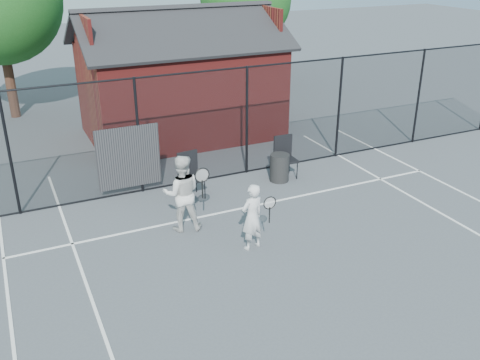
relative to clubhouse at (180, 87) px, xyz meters
name	(u,v)px	position (x,y,z in m)	size (l,w,h in m)	color
ground	(311,269)	(-0.50, -9.00, -1.61)	(80.00, 80.00, 0.00)	#484E52
court_lines	(350,307)	(-0.50, -10.32, -1.60)	(11.02, 18.00, 0.01)	white
fence	(202,130)	(-0.80, -4.00, -0.16)	(22.04, 3.00, 3.00)	black
clubhouse	(180,87)	(0.00, 0.00, 0.00)	(6.50, 4.36, 4.19)	maroon
tree_right	(246,0)	(5.00, 5.50, 2.10)	(3.97, 3.97, 5.70)	#361D15
player_front	(252,217)	(-1.18, -7.76, -0.87)	(0.69, 0.54, 1.46)	silver
player_back	(182,193)	(-2.21, -6.35, -0.73)	(1.03, 0.87, 1.76)	silver
chair_left	(192,177)	(-1.45, -4.90, -1.03)	(0.55, 0.57, 1.14)	black
chair_right	(286,158)	(1.32, -4.78, -1.04)	(0.54, 0.57, 1.13)	black
waste_bin	(280,168)	(1.05, -4.90, -1.23)	(0.52, 0.52, 0.76)	black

